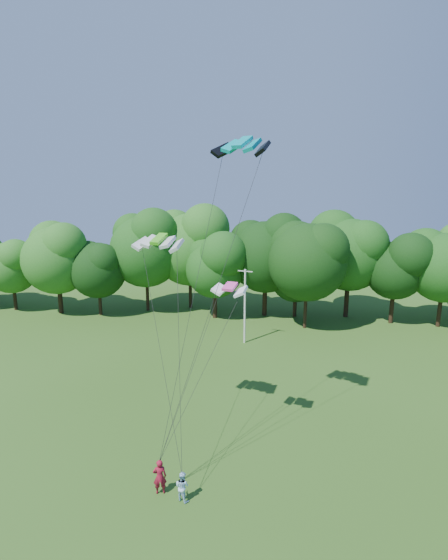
# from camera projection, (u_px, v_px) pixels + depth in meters

# --- Properties ---
(utility_pole) EXTENTS (1.47, 0.46, 7.47)m
(utility_pole) POSITION_uv_depth(u_px,v_px,m) (245.00, 305.00, 42.64)
(utility_pole) COLOR silver
(utility_pole) RESTS_ON ground
(kite_flyer_left) EXTENTS (0.80, 0.64, 1.93)m
(kite_flyer_left) POSITION_uv_depth(u_px,v_px,m) (160.00, 477.00, 22.48)
(kite_flyer_left) COLOR maroon
(kite_flyer_left) RESTS_ON ground
(kite_flyer_right) EXTENTS (0.96, 0.88, 1.59)m
(kite_flyer_right) POSITION_uv_depth(u_px,v_px,m) (182.00, 486.00, 22.02)
(kite_flyer_right) COLOR #B5DBFB
(kite_flyer_right) RESTS_ON ground
(kite_teal) EXTENTS (3.38, 2.52, 0.76)m
(kite_teal) POSITION_uv_depth(u_px,v_px,m) (242.00, 142.00, 23.40)
(kite_teal) COLOR #05969C
(kite_teal) RESTS_ON ground
(kite_green) EXTENTS (3.12, 1.91, 0.59)m
(kite_green) POSITION_uv_depth(u_px,v_px,m) (159.00, 239.00, 25.61)
(kite_green) COLOR #48C01C
(kite_green) RESTS_ON ground
(kite_pink) EXTENTS (2.17, 1.45, 0.37)m
(kite_pink) POSITION_uv_depth(u_px,v_px,m) (230.00, 286.00, 24.98)
(kite_pink) COLOR #FC46AB
(kite_pink) RESTS_ON ground
(tree_back_center) EXTENTS (9.14, 9.14, 13.29)m
(tree_back_center) POSITION_uv_depth(u_px,v_px,m) (308.00, 253.00, 46.00)
(tree_back_center) COLOR black
(tree_back_center) RESTS_ON ground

